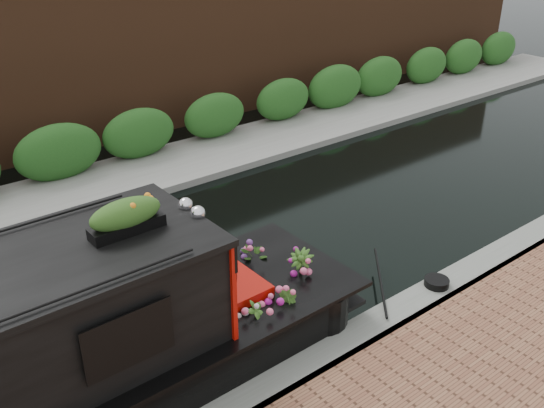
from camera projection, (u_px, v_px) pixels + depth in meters
ground at (168, 279)px, 10.54m from camera, size 80.00×80.00×0.00m
near_bank_coping at (289, 386)px, 8.23m from camera, size 40.00×0.60×0.50m
far_bank_path at (74, 197)px, 13.48m from camera, size 40.00×2.40×0.34m
far_hedge at (59, 183)px, 14.11m from camera, size 40.00×1.10×2.80m
far_brick_wall at (28, 157)px, 15.58m from camera, size 40.00×1.00×8.00m
rope_fender at (325, 285)px, 10.08m from camera, size 0.36×0.37×0.36m
coiled_mooring_rope at (437, 282)px, 9.90m from camera, size 0.41×0.41×0.12m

